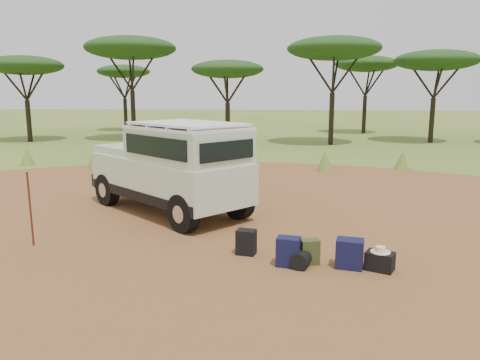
# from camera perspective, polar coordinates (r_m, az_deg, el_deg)

# --- Properties ---
(ground) EXTENTS (140.00, 140.00, 0.00)m
(ground) POSITION_cam_1_polar(r_m,az_deg,el_deg) (9.91, -3.82, -6.69)
(ground) COLOR #526A26
(ground) RESTS_ON ground
(dirt_clearing) EXTENTS (23.00, 23.00, 0.01)m
(dirt_clearing) POSITION_cam_1_polar(r_m,az_deg,el_deg) (9.91, -3.82, -6.67)
(dirt_clearing) COLOR brown
(dirt_clearing) RESTS_ON ground
(grass_fringe) EXTENTS (36.60, 1.60, 0.90)m
(grass_fringe) POSITION_cam_1_polar(r_m,az_deg,el_deg) (18.23, 1.17, 2.62)
(grass_fringe) COLOR #526A26
(grass_fringe) RESTS_ON ground
(acacia_treeline) EXTENTS (46.70, 13.20, 6.26)m
(acacia_treeline) POSITION_cam_1_polar(r_m,az_deg,el_deg) (29.20, 4.42, 14.40)
(acacia_treeline) COLOR black
(acacia_treeline) RESTS_ON ground
(safari_vehicle) EXTENTS (4.68, 4.40, 2.27)m
(safari_vehicle) POSITION_cam_1_polar(r_m,az_deg,el_deg) (11.57, -8.29, 1.31)
(safari_vehicle) COLOR beige
(safari_vehicle) RESTS_ON ground
(walking_staff) EXTENTS (0.17, 0.28, 1.51)m
(walking_staff) POSITION_cam_1_polar(r_m,az_deg,el_deg) (9.74, -24.18, -3.34)
(walking_staff) COLOR maroon
(walking_staff) RESTS_ON ground
(backpack_black) EXTENTS (0.39, 0.32, 0.47)m
(backpack_black) POSITION_cam_1_polar(r_m,az_deg,el_deg) (8.67, 0.76, -7.59)
(backpack_black) COLOR black
(backpack_black) RESTS_ON ground
(backpack_navy) EXTENTS (0.43, 0.34, 0.51)m
(backpack_navy) POSITION_cam_1_polar(r_m,az_deg,el_deg) (8.15, 5.92, -8.71)
(backpack_navy) COLOR #13163E
(backpack_navy) RESTS_ON ground
(backpack_olive) EXTENTS (0.37, 0.31, 0.45)m
(backpack_olive) POSITION_cam_1_polar(r_m,az_deg,el_deg) (8.30, 8.45, -8.66)
(backpack_olive) COLOR #454922
(backpack_olive) RESTS_ON ground
(duffel_navy) EXTENTS (0.51, 0.42, 0.51)m
(duffel_navy) POSITION_cam_1_polar(r_m,az_deg,el_deg) (8.24, 13.22, -8.74)
(duffel_navy) COLOR #13163E
(duffel_navy) RESTS_ON ground
(hard_case) EXTENTS (0.54, 0.48, 0.32)m
(hard_case) POSITION_cam_1_polar(r_m,az_deg,el_deg) (8.29, 16.68, -9.48)
(hard_case) COLOR black
(hard_case) RESTS_ON ground
(stuff_sack) EXTENTS (0.38, 0.38, 0.30)m
(stuff_sack) POSITION_cam_1_polar(r_m,az_deg,el_deg) (8.10, 7.41, -9.65)
(stuff_sack) COLOR black
(stuff_sack) RESTS_ON ground
(safari_hat) EXTENTS (0.33, 0.33, 0.10)m
(safari_hat) POSITION_cam_1_polar(r_m,az_deg,el_deg) (8.23, 16.75, -8.20)
(safari_hat) COLOR beige
(safari_hat) RESTS_ON hard_case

